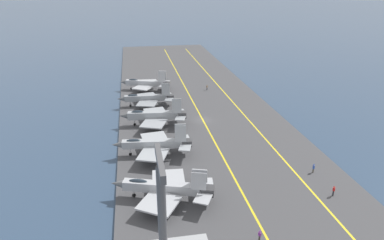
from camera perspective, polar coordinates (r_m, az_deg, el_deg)
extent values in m
plane|color=#2D425B|center=(86.03, 1.80, -0.23)|extent=(2000.00, 2000.00, 0.00)
cube|color=#424244|center=(85.96, 1.80, -0.10)|extent=(210.52, 41.19, 0.40)
cube|color=yellow|center=(88.76, 8.98, 0.51)|extent=(189.47, 1.49, 0.01)
cube|color=yellow|center=(85.88, 1.80, 0.02)|extent=(189.47, 0.36, 0.01)
cube|color=#A8AAAF|center=(55.28, -5.13, -11.08)|extent=(5.23, 12.23, 1.52)
cone|color=#5B5E60|center=(57.15, -12.29, -10.33)|extent=(2.09, 2.67, 1.45)
cube|color=#38383A|center=(54.30, 2.62, -11.69)|extent=(2.28, 2.44, 1.29)
ellipsoid|color=#232D38|center=(55.77, -8.98, -10.08)|extent=(1.72, 3.12, 0.84)
cube|color=#A8AAAF|center=(52.73, -5.49, -13.60)|extent=(7.38, 7.37, 0.28)
cube|color=#A8AAAF|center=(58.30, -3.96, -9.68)|extent=(5.72, 5.69, 0.28)
cube|color=#A8AAAF|center=(52.59, 1.10, -10.18)|extent=(1.52, 2.48, 2.65)
cube|color=#A8AAAF|center=(53.93, 1.31, -9.27)|extent=(1.52, 2.48, 2.65)
cube|color=#A8AAAF|center=(52.56, 1.83, -12.96)|extent=(3.57, 3.38, 0.20)
cube|color=#A8AAAF|center=(56.13, 2.31, -10.43)|extent=(3.09, 2.70, 0.20)
cylinder|color=#B2B2B7|center=(57.21, -9.67, -11.89)|extent=(0.16, 0.16, 1.51)
cylinder|color=black|center=(57.46, -9.64, -12.26)|extent=(0.39, 0.64, 0.60)
cylinder|color=#B2B2B7|center=(55.05, -4.02, -13.11)|extent=(0.16, 0.16, 1.51)
cylinder|color=black|center=(55.31, -4.00, -13.49)|extent=(0.39, 0.64, 0.60)
cylinder|color=#B2B2B7|center=(56.76, -3.58, -11.88)|extent=(0.16, 0.16, 1.51)
cylinder|color=black|center=(57.01, -3.57, -12.26)|extent=(0.39, 0.64, 0.60)
cube|color=#9EA3A8|center=(68.46, -6.71, -3.95)|extent=(2.81, 11.82, 1.52)
cone|color=#5B5E60|center=(69.20, -12.36, -4.05)|extent=(1.68, 2.36, 1.44)
cube|color=#38383A|center=(68.40, -0.86, -3.81)|extent=(1.95, 2.08, 1.29)
ellipsoid|color=#232D38|center=(68.45, -9.72, -3.46)|extent=(1.15, 2.93, 0.84)
cube|color=#9EA3A8|center=(65.49, -6.49, -5.72)|extent=(7.05, 6.71, 0.28)
cube|color=#9EA3A8|center=(71.87, -6.25, -3.03)|extent=(6.26, 5.77, 0.28)
cube|color=#9EA3A8|center=(66.62, -1.93, -2.31)|extent=(1.21, 2.31, 3.17)
cube|color=#9EA3A8|center=(68.07, -1.97, -1.75)|extent=(1.21, 2.31, 3.17)
cube|color=#9EA3A8|center=(66.46, -1.18, -4.64)|extent=(3.31, 2.92, 0.20)
cube|color=#9EA3A8|center=(70.33, -1.34, -3.05)|extent=(2.93, 2.39, 0.20)
cylinder|color=#B2B2B7|center=(69.58, -10.25, -5.21)|extent=(0.16, 0.16, 1.71)
cylinder|color=black|center=(69.84, -10.22, -5.61)|extent=(0.29, 0.62, 0.60)
cylinder|color=#B2B2B7|center=(68.19, -5.69, -5.54)|extent=(0.16, 0.16, 1.71)
cylinder|color=black|center=(68.45, -5.67, -5.95)|extent=(0.29, 0.62, 0.60)
cylinder|color=#B2B2B7|center=(70.08, -5.64, -4.73)|extent=(0.16, 0.16, 1.71)
cylinder|color=black|center=(70.33, -5.62, -5.13)|extent=(0.29, 0.62, 0.60)
cube|color=#93999E|center=(82.36, -6.57, 0.79)|extent=(3.19, 12.00, 1.75)
cone|color=#5B5E60|center=(83.10, -11.32, 0.69)|extent=(1.92, 2.43, 1.66)
cube|color=#38383A|center=(82.19, -1.65, 0.89)|extent=(2.23, 2.16, 1.49)
ellipsoid|color=#232D38|center=(82.38, -9.10, 1.27)|extent=(1.31, 2.98, 0.96)
cube|color=#93999E|center=(79.12, -6.41, -0.57)|extent=(7.13, 6.83, 0.28)
cube|color=#93999E|center=(85.98, -6.15, 1.35)|extent=(6.24, 5.78, 0.28)
cube|color=#93999E|center=(80.48, -2.57, 2.21)|extent=(1.19, 2.34, 2.97)
cube|color=#93999E|center=(82.20, -2.58, 2.65)|extent=(1.19, 2.34, 2.97)
cube|color=#93999E|center=(80.07, -1.95, 0.29)|extent=(3.34, 2.97, 0.20)
cube|color=#93999E|center=(84.31, -2.02, 1.45)|extent=(2.91, 2.39, 0.20)
cylinder|color=#B2B2B7|center=(83.41, -9.54, -0.37)|extent=(0.16, 0.16, 1.68)
cylinder|color=black|center=(83.61, -9.52, -0.71)|extent=(0.29, 0.62, 0.60)
cylinder|color=#B2B2B7|center=(81.80, -5.72, -0.62)|extent=(0.16, 0.16, 1.68)
cylinder|color=black|center=(82.02, -5.71, -0.97)|extent=(0.29, 0.62, 0.60)
cylinder|color=#B2B2B7|center=(84.06, -5.65, 0.03)|extent=(0.16, 0.16, 1.68)
cylinder|color=black|center=(84.27, -5.64, -0.31)|extent=(0.29, 0.62, 0.60)
cube|color=gray|center=(95.53, -7.74, 3.67)|extent=(2.18, 11.56, 1.55)
cone|color=#5B5E60|center=(95.90, -11.74, 3.48)|extent=(1.59, 2.25, 1.47)
cube|color=#38383A|center=(95.64, -3.64, 3.86)|extent=(1.88, 1.96, 1.32)
ellipsoid|color=#232D38|center=(95.44, -9.87, 3.99)|extent=(1.00, 2.84, 0.85)
cube|color=gray|center=(92.59, -7.49, 2.74)|extent=(6.24, 6.22, 0.28)
cube|color=gray|center=(98.79, -7.49, 4.01)|extent=(5.85, 5.82, 0.28)
cube|color=gray|center=(94.10, -4.40, 5.01)|extent=(1.06, 2.22, 3.04)
cube|color=gray|center=(95.65, -4.45, 5.30)|extent=(1.06, 2.22, 3.04)
cube|color=gray|center=(93.56, -3.84, 3.42)|extent=(3.22, 2.75, 0.20)
cube|color=gray|center=(97.68, -3.99, 4.25)|extent=(3.04, 2.49, 0.20)
cylinder|color=#B2B2B7|center=(96.22, -10.24, 2.67)|extent=(0.16, 0.16, 1.57)
cylinder|color=black|center=(96.38, -10.22, 2.40)|extent=(0.25, 0.61, 0.60)
cylinder|color=#B2B2B7|center=(95.00, -6.99, 2.61)|extent=(0.16, 0.16, 1.57)
cylinder|color=black|center=(95.16, -6.98, 2.33)|extent=(0.25, 0.61, 0.60)
cylinder|color=#B2B2B7|center=(97.05, -7.00, 3.04)|extent=(0.16, 0.16, 1.57)
cylinder|color=black|center=(97.21, -6.99, 2.77)|extent=(0.25, 0.61, 0.60)
cube|color=#A8AAAF|center=(109.74, -7.93, 6.13)|extent=(5.27, 11.86, 1.62)
cone|color=#5B5E60|center=(111.82, -11.38, 6.21)|extent=(2.16, 2.63, 1.53)
cube|color=#38383A|center=(108.03, -4.28, 6.02)|extent=(2.37, 2.42, 1.37)
ellipsoid|color=#232D38|center=(110.57, -9.78, 6.55)|extent=(1.75, 3.04, 0.89)
cube|color=#A8AAAF|center=(106.77, -8.18, 5.36)|extent=(6.93, 7.00, 0.28)
cube|color=#A8AAAF|center=(112.80, -7.27, 6.33)|extent=(5.30, 5.52, 0.28)
cube|color=#A8AAAF|center=(106.86, -5.10, 7.16)|extent=(1.63, 2.45, 3.19)
cube|color=#A8AAAF|center=(108.45, -4.90, 7.40)|extent=(1.63, 2.45, 3.19)
cube|color=#A8AAAF|center=(106.07, -4.79, 5.69)|extent=(3.54, 3.32, 0.20)
cube|color=#A8AAAF|center=(110.20, -4.29, 6.35)|extent=(3.09, 2.64, 0.20)
cylinder|color=#B2B2B7|center=(111.47, -10.10, 5.41)|extent=(0.16, 0.16, 1.53)
cylinder|color=black|center=(111.60, -10.08, 5.18)|extent=(0.40, 0.64, 0.60)
cylinder|color=#B2B2B7|center=(108.82, -7.43, 5.15)|extent=(0.16, 0.16, 1.53)
cylinder|color=black|center=(108.96, -7.42, 4.92)|extent=(0.40, 0.64, 0.60)
cylinder|color=#B2B2B7|center=(110.91, -7.13, 5.50)|extent=(0.16, 0.16, 1.53)
cylinder|color=black|center=(111.04, -7.12, 5.27)|extent=(0.40, 0.64, 0.60)
cylinder|color=#232328|center=(61.35, 22.47, -11.20)|extent=(0.24, 0.24, 0.94)
cube|color=red|center=(60.96, 22.57, -10.61)|extent=(0.44, 0.46, 0.55)
sphere|color=tan|center=(60.75, 22.63, -10.29)|extent=(0.22, 0.22, 0.22)
sphere|color=red|center=(60.72, 22.64, -10.24)|extent=(0.24, 0.24, 0.24)
cylinder|color=#232328|center=(109.59, 2.51, 5.25)|extent=(0.24, 0.24, 0.81)
cube|color=brown|center=(109.39, 2.52, 5.59)|extent=(0.46, 0.41, 0.56)
sphere|color=tan|center=(109.28, 2.52, 5.79)|extent=(0.22, 0.22, 0.22)
sphere|color=brown|center=(109.26, 2.52, 5.82)|extent=(0.24, 0.24, 0.24)
cylinder|color=#383328|center=(49.56, 11.17, -18.75)|extent=(0.24, 0.24, 0.81)
cube|color=purple|center=(49.12, 11.23, -18.16)|extent=(0.45, 0.39, 0.54)
sphere|color=tan|center=(48.87, 11.27, -17.80)|extent=(0.22, 0.22, 0.22)
sphere|color=purple|center=(48.83, 11.27, -17.75)|extent=(0.24, 0.24, 0.24)
cylinder|color=#4C473D|center=(66.76, 19.53, -7.94)|extent=(0.24, 0.24, 0.82)
cube|color=#284CB2|center=(66.41, 19.61, -7.40)|extent=(0.43, 0.35, 0.62)
sphere|color=beige|center=(66.21, 19.66, -7.07)|extent=(0.22, 0.22, 0.22)
sphere|color=#284CB2|center=(66.18, 19.67, -7.02)|extent=(0.24, 0.24, 0.24)
cylinder|color=#4C4C4F|center=(20.41, -4.91, -17.54)|extent=(0.50, 0.50, 8.05)
cube|color=#4C4C4F|center=(17.97, -5.36, -7.02)|extent=(3.60, 0.30, 0.50)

